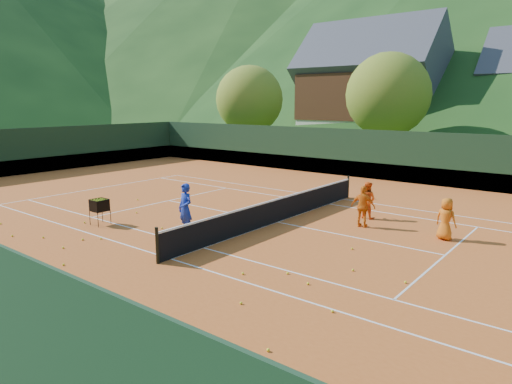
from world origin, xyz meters
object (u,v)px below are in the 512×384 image
Objects in this scene: coach at (185,209)px; tennis_net at (277,210)px; student_a at (367,200)px; student_b at (363,207)px; ball_hopper at (99,206)px; chalet_left at (370,92)px; student_c at (446,219)px.

coach is 0.15× the size of tennis_net.
student_b is at bearing 112.86° from student_a.
tennis_net is at bearing 41.42° from ball_hopper.
ball_hopper is 0.07× the size of chalet_left.
student_b is (0.48, -1.36, 0.04)m from student_a.
chalet_left is (-4.87, 34.53, 4.88)m from ball_hopper.
ball_hopper is at bearing 47.51° from student_a.
chalet_left reaches higher than student_b.
student_b is 0.13× the size of tennis_net.
chalet_left reaches higher than student_c.
coach is at bearing 59.10° from student_a.
chalet_left is at bearing 108.43° from tennis_net.
tennis_net is (-2.95, -1.43, -0.29)m from student_b.
chalet_left reaches higher than student_a.
student_b is 10.04m from ball_hopper.
coach is 1.15× the size of student_b.
coach is at bearing -75.99° from chalet_left.
chalet_left is (-12.95, 28.57, 4.84)m from student_b.
tennis_net is at bearing 71.71° from coach.
student_a reaches higher than student_c.
ball_hopper is (-8.08, -5.96, -0.04)m from student_b.
tennis_net is (-5.88, -1.69, -0.23)m from student_c.
coach is at bearing 39.02° from student_b.
tennis_net is 32.04m from chalet_left.
coach is 3.71m from tennis_net.
student_a is at bearing -65.37° from chalet_left.
ball_hopper is (-3.44, -1.25, -0.16)m from coach.
tennis_net is at bearing 19.51° from student_b.
coach reaches higher than student_a.
student_a is at bearing 64.61° from coach.
student_a is 30.33m from chalet_left.
student_b is 3.29m from tennis_net.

